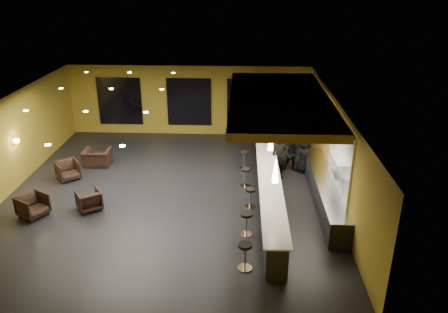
{
  "coord_description": "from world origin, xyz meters",
  "views": [
    {
      "loc": [
        2.64,
        -14.58,
        7.72
      ],
      "look_at": [
        2.0,
        0.5,
        1.3
      ],
      "focal_mm": 35.0,
      "sensor_mm": 36.0,
      "label": 1
    }
  ],
  "objects_px": {
    "pendant_1": "(271,141)",
    "bar_stool_4": "(244,158)",
    "column": "(265,120)",
    "pendant_2": "(267,118)",
    "bar_stool_3": "(245,175)",
    "bar_stool_0": "(245,253)",
    "bar_stool_1": "(246,221)",
    "pendant_0": "(275,171)",
    "bar_stool_2": "(250,195)",
    "staff_b": "(292,154)",
    "prep_counter": "(324,191)",
    "staff_a": "(279,157)",
    "armchair_c": "(68,170)",
    "armchair_d": "(97,158)",
    "staff_c": "(304,155)",
    "bar_counter": "(269,195)",
    "armchair_a": "(33,206)",
    "armchair_b": "(89,200)"
  },
  "relations": [
    {
      "from": "staff_a",
      "to": "bar_stool_0",
      "type": "relative_size",
      "value": 2.29
    },
    {
      "from": "bar_stool_0",
      "to": "bar_stool_4",
      "type": "xyz_separation_m",
      "value": [
        -0.01,
        6.74,
        -0.02
      ]
    },
    {
      "from": "column",
      "to": "armchair_d",
      "type": "relative_size",
      "value": 3.17
    },
    {
      "from": "pendant_0",
      "to": "staff_b",
      "type": "height_order",
      "value": "pendant_0"
    },
    {
      "from": "bar_stool_2",
      "to": "bar_stool_3",
      "type": "relative_size",
      "value": 0.94
    },
    {
      "from": "prep_counter",
      "to": "armchair_a",
      "type": "height_order",
      "value": "prep_counter"
    },
    {
      "from": "armchair_a",
      "to": "bar_stool_2",
      "type": "distance_m",
      "value": 7.45
    },
    {
      "from": "column",
      "to": "pendant_2",
      "type": "xyz_separation_m",
      "value": [
        0.0,
        -1.6,
        0.6
      ]
    },
    {
      "from": "bar_counter",
      "to": "bar_stool_3",
      "type": "distance_m",
      "value": 1.81
    },
    {
      "from": "bar_stool_0",
      "to": "bar_stool_1",
      "type": "relative_size",
      "value": 1.05
    },
    {
      "from": "armchair_b",
      "to": "armchair_c",
      "type": "xyz_separation_m",
      "value": [
        -1.63,
        2.37,
        0.02
      ]
    },
    {
      "from": "staff_a",
      "to": "armchair_b",
      "type": "height_order",
      "value": "staff_a"
    },
    {
      "from": "pendant_0",
      "to": "bar_stool_2",
      "type": "height_order",
      "value": "pendant_0"
    },
    {
      "from": "bar_stool_3",
      "to": "bar_stool_0",
      "type": "bearing_deg",
      "value": -90.19
    },
    {
      "from": "pendant_1",
      "to": "bar_stool_4",
      "type": "xyz_separation_m",
      "value": [
        -0.87,
        2.75,
        -1.85
      ]
    },
    {
      "from": "staff_b",
      "to": "bar_stool_2",
      "type": "height_order",
      "value": "staff_b"
    },
    {
      "from": "armchair_c",
      "to": "armchair_d",
      "type": "relative_size",
      "value": 0.76
    },
    {
      "from": "staff_c",
      "to": "bar_stool_2",
      "type": "height_order",
      "value": "staff_c"
    },
    {
      "from": "armchair_a",
      "to": "bar_stool_1",
      "type": "height_order",
      "value": "armchair_a"
    },
    {
      "from": "bar_stool_0",
      "to": "bar_stool_4",
      "type": "bearing_deg",
      "value": 90.13
    },
    {
      "from": "prep_counter",
      "to": "staff_c",
      "type": "height_order",
      "value": "staff_c"
    },
    {
      "from": "bar_stool_3",
      "to": "bar_stool_1",
      "type": "bearing_deg",
      "value": -89.58
    },
    {
      "from": "bar_stool_4",
      "to": "staff_b",
      "type": "bearing_deg",
      "value": -3.44
    },
    {
      "from": "bar_stool_3",
      "to": "bar_stool_4",
      "type": "bearing_deg",
      "value": 91.12
    },
    {
      "from": "armchair_a",
      "to": "armchair_d",
      "type": "bearing_deg",
      "value": 18.05
    },
    {
      "from": "column",
      "to": "pendant_1",
      "type": "distance_m",
      "value": 4.14
    },
    {
      "from": "armchair_c",
      "to": "bar_stool_3",
      "type": "xyz_separation_m",
      "value": [
        7.09,
        -0.38,
        0.11
      ]
    },
    {
      "from": "pendant_1",
      "to": "staff_b",
      "type": "xyz_separation_m",
      "value": [
        1.11,
        2.63,
        -1.6
      ]
    },
    {
      "from": "staff_b",
      "to": "pendant_0",
      "type": "bearing_deg",
      "value": -96.77
    },
    {
      "from": "prep_counter",
      "to": "pendant_1",
      "type": "relative_size",
      "value": 8.57
    },
    {
      "from": "bar_counter",
      "to": "column",
      "type": "height_order",
      "value": "column"
    },
    {
      "from": "pendant_1",
      "to": "pendant_0",
      "type": "bearing_deg",
      "value": -90.0
    },
    {
      "from": "staff_b",
      "to": "staff_a",
      "type": "bearing_deg",
      "value": -124.23
    },
    {
      "from": "bar_stool_3",
      "to": "bar_stool_4",
      "type": "height_order",
      "value": "bar_stool_4"
    },
    {
      "from": "bar_stool_0",
      "to": "staff_c",
      "type": "bearing_deg",
      "value": 69.64
    },
    {
      "from": "staff_a",
      "to": "armchair_c",
      "type": "xyz_separation_m",
      "value": [
        -8.43,
        -0.41,
        -0.55
      ]
    },
    {
      "from": "bar_stool_4",
      "to": "bar_stool_2",
      "type": "bearing_deg",
      "value": -86.38
    },
    {
      "from": "bar_stool_4",
      "to": "prep_counter",
      "type": "bearing_deg",
      "value": -43.85
    },
    {
      "from": "pendant_0",
      "to": "bar_stool_0",
      "type": "bearing_deg",
      "value": -119.88
    },
    {
      "from": "column",
      "to": "pendant_1",
      "type": "relative_size",
      "value": 5.0
    },
    {
      "from": "pendant_2",
      "to": "staff_b",
      "type": "relative_size",
      "value": 0.47
    },
    {
      "from": "armchair_d",
      "to": "bar_stool_2",
      "type": "height_order",
      "value": "armchair_d"
    },
    {
      "from": "pendant_0",
      "to": "pendant_2",
      "type": "distance_m",
      "value": 5.0
    },
    {
      "from": "bar_counter",
      "to": "armchair_c",
      "type": "relative_size",
      "value": 9.56
    },
    {
      "from": "column",
      "to": "pendant_1",
      "type": "xyz_separation_m",
      "value": [
        0.0,
        -4.1,
        0.6
      ]
    },
    {
      "from": "column",
      "to": "bar_stool_0",
      "type": "relative_size",
      "value": 4.3
    },
    {
      "from": "prep_counter",
      "to": "pendant_1",
      "type": "bearing_deg",
      "value": 180.0
    },
    {
      "from": "armchair_c",
      "to": "bar_stool_2",
      "type": "xyz_separation_m",
      "value": [
        7.26,
        -1.95,
        0.08
      ]
    },
    {
      "from": "bar_stool_0",
      "to": "bar_stool_1",
      "type": "xyz_separation_m",
      "value": [
        0.04,
        1.72,
        -0.02
      ]
    },
    {
      "from": "staff_b",
      "to": "armchair_b",
      "type": "distance_m",
      "value": 8.21
    }
  ]
}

